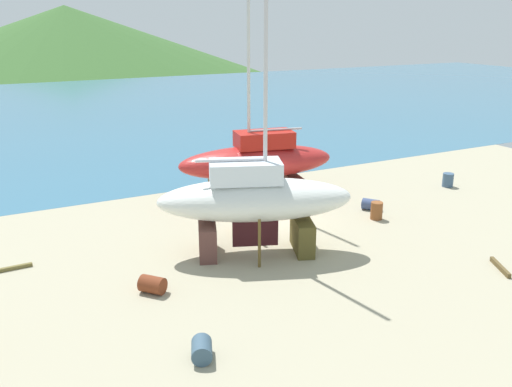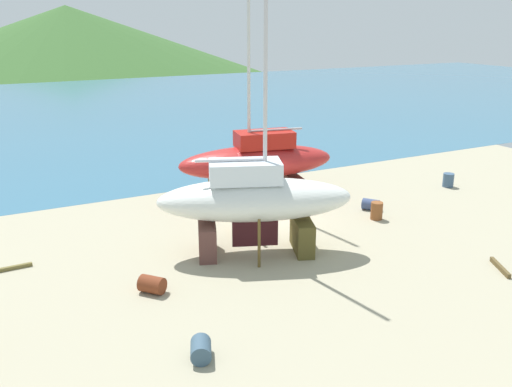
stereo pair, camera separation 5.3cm
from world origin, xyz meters
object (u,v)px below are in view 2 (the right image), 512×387
at_px(sailboat_far_slipway, 254,200).
at_px(worker, 240,215).
at_px(barrel_rust_far, 377,211).
at_px(barrel_blue_faded, 201,350).
at_px(barrel_tipped_center, 152,285).
at_px(sailboat_mid_port, 257,161).
at_px(barrel_tar_black, 448,180).
at_px(barrel_rust_mid, 371,205).

height_order(sailboat_far_slipway, worker, sailboat_far_slipway).
xyz_separation_m(barrel_rust_far, barrel_blue_faded, (-11.83, -6.80, -0.13)).
height_order(sailboat_far_slipway, barrel_rust_far, sailboat_far_slipway).
bearing_deg(sailboat_far_slipway, barrel_tipped_center, -142.02).
bearing_deg(sailboat_mid_port, barrel_tar_black, 174.46).
distance_m(worker, barrel_tipped_center, 6.47).
distance_m(sailboat_far_slipway, barrel_rust_mid, 8.16).
height_order(barrel_rust_far, barrel_tipped_center, barrel_rust_far).
relative_size(worker, barrel_tar_black, 2.12).
height_order(sailboat_mid_port, barrel_tipped_center, sailboat_mid_port).
bearing_deg(barrel_rust_mid, barrel_tar_black, 10.19).
bearing_deg(worker, barrel_rust_mid, 93.23).
bearing_deg(barrel_tipped_center, worker, 35.22).
height_order(barrel_rust_mid, barrel_tar_black, barrel_tar_black).
xyz_separation_m(sailboat_far_slipway, barrel_rust_far, (7.05, 0.83, -1.86)).
bearing_deg(sailboat_mid_port, barrel_tipped_center, 54.58).
bearing_deg(barrel_rust_far, worker, 167.79).
bearing_deg(barrel_tipped_center, sailboat_far_slipway, 16.89).
height_order(barrel_rust_far, barrel_tar_black, barrel_rust_far).
relative_size(barrel_rust_far, barrel_blue_faded, 1.02).
distance_m(sailboat_mid_port, barrel_rust_mid, 6.31).
bearing_deg(sailboat_mid_port, barrel_rust_mid, 144.82).
bearing_deg(barrel_rust_mid, sailboat_mid_port, 133.74).
relative_size(worker, barrel_blue_faded, 2.00).
xyz_separation_m(sailboat_mid_port, sailboat_far_slipway, (-3.47, -6.40, 0.22)).
distance_m(barrel_rust_far, barrel_tipped_center, 12.08).
bearing_deg(barrel_blue_faded, barrel_rust_mid, 32.73).
bearing_deg(barrel_rust_far, sailboat_mid_port, 122.79).
bearing_deg(worker, barrel_tar_black, 99.02).
height_order(barrel_tar_black, barrel_tipped_center, barrel_tar_black).
height_order(sailboat_mid_port, barrel_rust_far, sailboat_mid_port).
xyz_separation_m(sailboat_far_slipway, barrel_tar_black, (14.18, 3.20, -1.89)).
height_order(worker, barrel_rust_far, worker).
bearing_deg(barrel_blue_faded, barrel_tipped_center, 90.41).
xyz_separation_m(barrel_blue_faded, barrel_tar_black, (18.96, 9.17, 0.10)).
xyz_separation_m(sailboat_far_slipway, barrel_rust_mid, (7.65, 2.02, -2.00)).
relative_size(barrel_blue_faded, barrel_tipped_center, 0.96).
bearing_deg(barrel_blue_faded, barrel_rust_far, 29.89).
bearing_deg(barrel_tar_black, barrel_rust_far, -161.64).
relative_size(sailboat_mid_port, barrel_blue_faded, 17.65).
bearing_deg(barrel_blue_faded, sailboat_far_slipway, 51.32).
bearing_deg(barrel_rust_mid, sailboat_far_slipway, -165.18).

